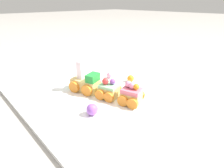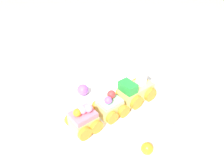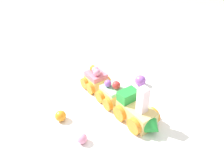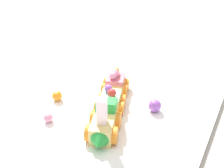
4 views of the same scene
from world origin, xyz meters
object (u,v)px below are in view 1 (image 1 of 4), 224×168
object	(u,v)px
cake_train_locomotive	(84,83)
gumball_orange	(131,79)
cake_car_strawberry	(131,95)
gumball_pink	(110,75)
gumball_purple	(92,109)
cake_car_mint	(109,90)

from	to	relation	value
cake_train_locomotive	gumball_orange	world-z (taller)	cake_train_locomotive
cake_car_strawberry	gumball_pink	size ratio (longest dim) A/B	3.62
gumball_purple	cake_car_strawberry	bearing A→B (deg)	-104.77
cake_car_mint	gumball_purple	xyz separation A→B (m)	(-0.04, 0.10, -0.01)
cake_car_strawberry	gumball_orange	xyz separation A→B (m)	(0.10, -0.11, -0.01)
cake_car_mint	gumball_orange	size ratio (longest dim) A/B	3.18
gumball_purple	cake_car_mint	bearing A→B (deg)	-67.48
gumball_purple	gumball_orange	bearing A→B (deg)	-74.06
cake_car_mint	gumball_orange	world-z (taller)	cake_car_mint
cake_car_mint	gumball_purple	distance (m)	0.11
cake_car_strawberry	gumball_orange	distance (m)	0.15
cake_car_mint	gumball_orange	bearing A→B (deg)	-96.61
gumball_pink	cake_car_strawberry	bearing A→B (deg)	155.70
cake_car_strawberry	gumball_orange	size ratio (longest dim) A/B	3.18
gumball_pink	cake_car_mint	bearing A→B (deg)	135.94
cake_car_mint	cake_car_strawberry	world-z (taller)	cake_car_strawberry
cake_train_locomotive	cake_car_strawberry	distance (m)	0.17
gumball_purple	gumball_orange	size ratio (longest dim) A/B	1.22
cake_train_locomotive	cake_car_mint	distance (m)	0.10
cake_train_locomotive	cake_car_mint	world-z (taller)	cake_train_locomotive
gumball_orange	gumball_purple	bearing A→B (deg)	105.94
cake_car_mint	gumball_pink	distance (m)	0.15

